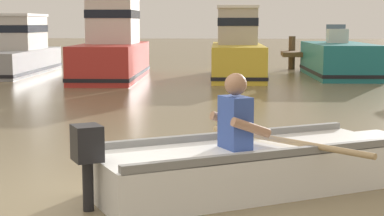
% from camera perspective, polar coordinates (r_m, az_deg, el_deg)
% --- Properties ---
extents(ground_plane, '(120.00, 120.00, 0.00)m').
position_cam_1_polar(ground_plane, '(5.83, -9.75, -8.92)').
color(ground_plane, '#7A6B4C').
extents(rowboat_with_person, '(3.44, 2.51, 1.19)m').
position_cam_1_polar(rowboat_with_person, '(6.28, 5.76, -5.26)').
color(rowboat_with_person, white).
rests_on(rowboat_with_person, ground).
extents(moored_boat_grey, '(1.88, 5.56, 1.97)m').
position_cam_1_polar(moored_boat_grey, '(21.30, -15.87, 5.05)').
color(moored_boat_grey, gray).
rests_on(moored_boat_grey, ground).
extents(moored_boat_red, '(1.98, 5.05, 4.38)m').
position_cam_1_polar(moored_boat_red, '(18.59, -7.38, 5.56)').
color(moored_boat_red, '#B72D28').
rests_on(moored_boat_red, ground).
extents(moored_boat_yellow, '(1.76, 4.95, 2.18)m').
position_cam_1_polar(moored_boat_yellow, '(18.95, 4.20, 5.29)').
color(moored_boat_yellow, gold).
rests_on(moored_boat_yellow, ground).
extents(moored_boat_teal, '(2.03, 4.55, 1.62)m').
position_cam_1_polar(moored_boat_teal, '(19.76, 13.42, 4.30)').
color(moored_boat_teal, '#1E727A').
rests_on(moored_boat_teal, ground).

